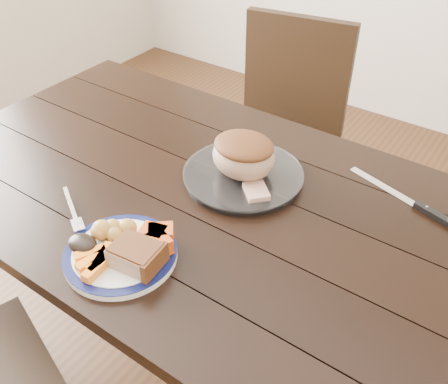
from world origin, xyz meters
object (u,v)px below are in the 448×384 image
Objects in this scene: serving_platter at (243,176)px; chair_far at (283,127)px; dining_table at (204,219)px; roast_joint at (244,157)px; carving_knife at (422,208)px; pork_slice at (136,255)px; fork at (73,212)px; dinner_plate at (121,255)px.

chair_far is at bearing 108.85° from serving_platter.
dining_table is 0.20m from roast_joint.
serving_platter is 0.99× the size of carving_knife.
serving_platter is at bearing -144.89° from carving_knife.
pork_slice is 0.71m from carving_knife.
carving_knife is at bearing 67.17° from fork.
fork is at bearing -124.13° from roast_joint.
serving_platter is at bearing 85.95° from fork.
dining_table is 6.40× the size of dinner_plate.
carving_knife is at bearing 18.94° from roast_joint.
carving_knife is (0.43, 0.15, -0.07)m from roast_joint.
roast_joint reaches higher than serving_platter.
dining_table is at bearing 98.86° from pork_slice.
chair_far is at bearing 98.43° from dinner_plate.
pork_slice is 0.40m from roast_joint.
pork_slice reaches higher than serving_platter.
chair_far is 0.71m from serving_platter.
pork_slice is (0.21, -1.03, 0.27)m from chair_far.
roast_joint is at bearing -135.00° from serving_platter.
dinner_plate is 0.80× the size of carving_knife.
chair_far is 5.72× the size of fork.
pork_slice is at bearing 21.73° from fork.
dining_table is 9.85× the size of fork.
dinner_plate is at bearing 88.43° from chair_far.
serving_platter is (0.05, 0.11, 0.10)m from dining_table.
dinner_plate is at bearing -98.98° from roast_joint.
roast_joint reaches higher than pork_slice.
chair_far is 2.97× the size of carving_knife.
roast_joint is 0.54× the size of carving_knife.
chair_far is 1.03m from fork.
dinner_plate is at bearing 175.24° from pork_slice.
roast_joint is (0.06, 0.40, 0.06)m from dinner_plate.
pork_slice is at bearing -4.76° from dinner_plate.
chair_far is 3.72× the size of dinner_plate.
carving_knife reaches higher than dining_table.
roast_joint is at bearing 88.98° from pork_slice.
fork is 0.96× the size of roast_joint.
fork reaches higher than carving_knife.
serving_platter is 0.40m from pork_slice.
roast_joint reaches higher than dinner_plate.
roast_joint reaches higher than carving_knife.
fork is (-0.20, -0.26, 0.11)m from dining_table.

